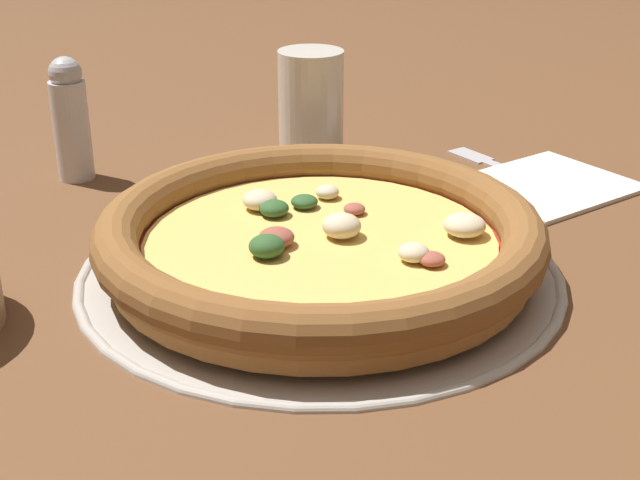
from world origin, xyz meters
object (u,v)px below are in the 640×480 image
Objects in this scene: pizza at (320,237)px; pepper_shaker at (71,119)px; napkin at (547,183)px; fork at (506,168)px; drinking_cup at (311,107)px; pizza_tray at (320,269)px.

pepper_shaker reaches higher than pizza.
pepper_shaker is at bearing 136.55° from napkin.
napkin is 0.92× the size of fork.
pepper_shaker is at bearing 58.20° from fork.
drinking_cup is at bearing 51.81° from pizza.
napkin is at bearing -43.45° from pepper_shaker.
drinking_cup is at bearing 47.74° from fork.
pizza_tray is 2.16× the size of fork.
pepper_shaker is at bearing 151.68° from drinking_cup.
pizza_tray is at bearing -128.23° from drinking_cup.
pizza is 0.25m from drinking_cup.
pepper_shaker is at bearing 98.49° from pizza_tray.
drinking_cup is 0.23m from napkin.
drinking_cup is 0.20m from fork.
fork is at bearing -47.58° from drinking_cup.
pizza reaches higher than napkin.
pizza_tray is 0.31m from pepper_shaker.
pepper_shaker reaches higher than napkin.
pizza_tray is at bearing -81.51° from pepper_shaker.
fork is (0.28, 0.05, -0.03)m from pizza.
drinking_cup reaches higher than pizza.
napkin is (0.12, -0.19, -0.05)m from drinking_cup.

